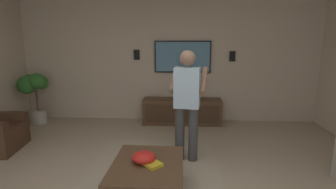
{
  "coord_description": "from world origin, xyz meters",
  "views": [
    {
      "loc": [
        -2.59,
        -0.35,
        1.71
      ],
      "look_at": [
        1.03,
        -0.13,
        0.99
      ],
      "focal_mm": 26.78,
      "sensor_mm": 36.0,
      "label": 1
    }
  ],
  "objects_px": {
    "wall_speaker_left": "(232,56)",
    "wall_speaker_right": "(137,55)",
    "coffee_table": "(148,171)",
    "remote_white": "(141,162)",
    "vase_round": "(194,94)",
    "potted_plant_tall": "(34,89)",
    "book": "(152,164)",
    "bowl": "(144,157)",
    "media_console": "(182,111)",
    "tv": "(183,57)",
    "person_standing": "(187,100)"
  },
  "relations": [
    {
      "from": "vase_round",
      "to": "media_console",
      "type": "bearing_deg",
      "value": 95.69
    },
    {
      "from": "bowl",
      "to": "remote_white",
      "type": "relative_size",
      "value": 1.8
    },
    {
      "from": "tv",
      "to": "book",
      "type": "distance_m",
      "value": 3.21
    },
    {
      "from": "tv",
      "to": "wall_speaker_left",
      "type": "relative_size",
      "value": 5.63
    },
    {
      "from": "person_standing",
      "to": "book",
      "type": "xyz_separation_m",
      "value": [
        -1.0,
        0.4,
        -0.51
      ]
    },
    {
      "from": "coffee_table",
      "to": "wall_speaker_right",
      "type": "distance_m",
      "value": 3.28
    },
    {
      "from": "book",
      "to": "wall_speaker_right",
      "type": "bearing_deg",
      "value": 149.94
    },
    {
      "from": "media_console",
      "to": "remote_white",
      "type": "height_order",
      "value": "media_console"
    },
    {
      "from": "coffee_table",
      "to": "tv",
      "type": "distance_m",
      "value": 3.21
    },
    {
      "from": "potted_plant_tall",
      "to": "bowl",
      "type": "xyz_separation_m",
      "value": [
        -2.53,
        -2.8,
        -0.31
      ]
    },
    {
      "from": "media_console",
      "to": "wall_speaker_left",
      "type": "relative_size",
      "value": 7.73
    },
    {
      "from": "media_console",
      "to": "book",
      "type": "bearing_deg",
      "value": -6.48
    },
    {
      "from": "coffee_table",
      "to": "remote_white",
      "type": "relative_size",
      "value": 6.67
    },
    {
      "from": "person_standing",
      "to": "wall_speaker_left",
      "type": "relative_size",
      "value": 7.45
    },
    {
      "from": "potted_plant_tall",
      "to": "wall_speaker_right",
      "type": "relative_size",
      "value": 5.09
    },
    {
      "from": "wall_speaker_right",
      "to": "vase_round",
      "type": "bearing_deg",
      "value": -100.21
    },
    {
      "from": "wall_speaker_left",
      "to": "wall_speaker_right",
      "type": "bearing_deg",
      "value": 90.0
    },
    {
      "from": "vase_round",
      "to": "wall_speaker_right",
      "type": "height_order",
      "value": "wall_speaker_right"
    },
    {
      "from": "wall_speaker_right",
      "to": "remote_white",
      "type": "bearing_deg",
      "value": -168.94
    },
    {
      "from": "remote_white",
      "to": "person_standing",
      "type": "bearing_deg",
      "value": -91.18
    },
    {
      "from": "coffee_table",
      "to": "book",
      "type": "distance_m",
      "value": 0.14
    },
    {
      "from": "media_console",
      "to": "bowl",
      "type": "bearing_deg",
      "value": -8.72
    },
    {
      "from": "media_console",
      "to": "wall_speaker_left",
      "type": "distance_m",
      "value": 1.63
    },
    {
      "from": "media_console",
      "to": "person_standing",
      "type": "distance_m",
      "value": 1.9
    },
    {
      "from": "coffee_table",
      "to": "tv",
      "type": "height_order",
      "value": "tv"
    },
    {
      "from": "coffee_table",
      "to": "person_standing",
      "type": "distance_m",
      "value": 1.23
    },
    {
      "from": "bowl",
      "to": "person_standing",
      "type": "bearing_deg",
      "value": -28.02
    },
    {
      "from": "vase_round",
      "to": "wall_speaker_left",
      "type": "distance_m",
      "value": 1.18
    },
    {
      "from": "person_standing",
      "to": "potted_plant_tall",
      "type": "distance_m",
      "value": 3.66
    },
    {
      "from": "potted_plant_tall",
      "to": "wall_speaker_left",
      "type": "relative_size",
      "value": 5.09
    },
    {
      "from": "tv",
      "to": "person_standing",
      "type": "bearing_deg",
      "value": 2.24
    },
    {
      "from": "bowl",
      "to": "vase_round",
      "type": "xyz_separation_m",
      "value": [
        2.74,
        -0.66,
        0.2
      ]
    },
    {
      "from": "coffee_table",
      "to": "potted_plant_tall",
      "type": "height_order",
      "value": "potted_plant_tall"
    },
    {
      "from": "media_console",
      "to": "wall_speaker_left",
      "type": "bearing_deg",
      "value": 103.19
    },
    {
      "from": "potted_plant_tall",
      "to": "book",
      "type": "distance_m",
      "value": 3.91
    },
    {
      "from": "coffee_table",
      "to": "wall_speaker_right",
      "type": "relative_size",
      "value": 4.55
    },
    {
      "from": "bowl",
      "to": "vase_round",
      "type": "distance_m",
      "value": 2.83
    },
    {
      "from": "bowl",
      "to": "vase_round",
      "type": "height_order",
      "value": "vase_round"
    },
    {
      "from": "person_standing",
      "to": "vase_round",
      "type": "bearing_deg",
      "value": 4.25
    },
    {
      "from": "vase_round",
      "to": "wall_speaker_right",
      "type": "xyz_separation_m",
      "value": [
        0.23,
        1.27,
        0.83
      ]
    },
    {
      "from": "book",
      "to": "vase_round",
      "type": "xyz_separation_m",
      "value": [
        2.81,
        -0.56,
        0.24
      ]
    },
    {
      "from": "remote_white",
      "to": "wall_speaker_right",
      "type": "relative_size",
      "value": 0.68
    },
    {
      "from": "person_standing",
      "to": "bowl",
      "type": "relative_size",
      "value": 6.08
    },
    {
      "from": "tv",
      "to": "coffee_table",
      "type": "bearing_deg",
      "value": -7.13
    },
    {
      "from": "media_console",
      "to": "wall_speaker_right",
      "type": "height_order",
      "value": "wall_speaker_right"
    },
    {
      "from": "wall_speaker_left",
      "to": "wall_speaker_right",
      "type": "distance_m",
      "value": 2.11
    },
    {
      "from": "vase_round",
      "to": "wall_speaker_left",
      "type": "xyz_separation_m",
      "value": [
        0.23,
        -0.84,
        0.81
      ]
    },
    {
      "from": "bowl",
      "to": "remote_white",
      "type": "xyz_separation_m",
      "value": [
        -0.01,
        0.03,
        -0.05
      ]
    },
    {
      "from": "bowl",
      "to": "media_console",
      "type": "bearing_deg",
      "value": -8.72
    },
    {
      "from": "person_standing",
      "to": "bowl",
      "type": "bearing_deg",
      "value": 161.55
    }
  ]
}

